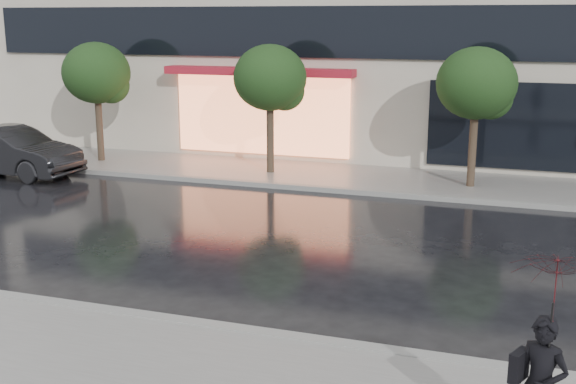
% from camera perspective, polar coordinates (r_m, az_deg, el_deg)
% --- Properties ---
extents(ground, '(120.00, 120.00, 0.00)m').
position_cam_1_polar(ground, '(12.27, -4.16, -9.10)').
color(ground, black).
rests_on(ground, ground).
extents(sidewalk_far, '(60.00, 3.50, 0.12)m').
position_cam_1_polar(sidewalk_far, '(21.65, 6.32, 1.05)').
color(sidewalk_far, slate).
rests_on(sidewalk_far, ground).
extents(curb_near, '(60.00, 0.25, 0.14)m').
position_cam_1_polar(curb_near, '(11.41, -6.13, -10.59)').
color(curb_near, gray).
rests_on(curb_near, ground).
extents(curb_far, '(60.00, 0.25, 0.14)m').
position_cam_1_polar(curb_far, '(19.99, 5.24, 0.05)').
color(curb_far, gray).
rests_on(curb_far, ground).
extents(tree_far_west, '(2.20, 2.20, 3.99)m').
position_cam_1_polar(tree_far_west, '(24.50, -14.75, 8.91)').
color(tree_far_west, '#33261C').
rests_on(tree_far_west, ground).
extents(tree_mid_west, '(2.20, 2.20, 3.99)m').
position_cam_1_polar(tree_mid_west, '(21.82, -1.26, 8.83)').
color(tree_mid_west, '#33261C').
rests_on(tree_mid_west, ground).
extents(tree_mid_east, '(2.20, 2.20, 3.99)m').
position_cam_1_polar(tree_mid_east, '(20.58, 14.83, 8.10)').
color(tree_mid_east, '#33261C').
rests_on(tree_mid_east, ground).
extents(parked_car, '(4.67, 1.97, 1.50)m').
position_cam_1_polar(parked_car, '(23.68, -21.08, 2.99)').
color(parked_car, black).
rests_on(parked_car, ground).
extents(pedestrian_with_umbrella, '(1.23, 1.24, 2.27)m').
position_cam_1_polar(pedestrian_with_umbrella, '(8.05, 19.93, -9.91)').
color(pedestrian_with_umbrella, black).
rests_on(pedestrian_with_umbrella, sidewalk_near).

